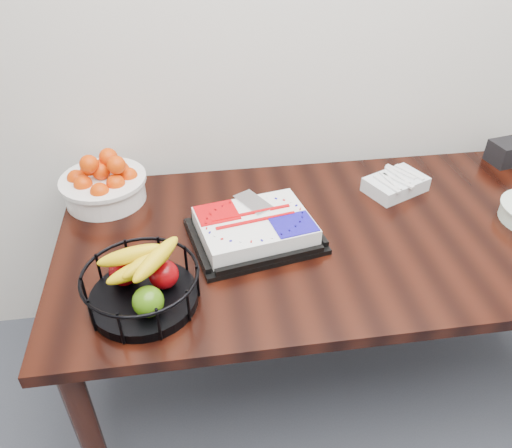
{
  "coord_description": "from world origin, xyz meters",
  "views": [
    {
      "loc": [
        -0.45,
        0.75,
        1.75
      ],
      "look_at": [
        -0.27,
        1.97,
        0.83
      ],
      "focal_mm": 35.0,
      "sensor_mm": 36.0,
      "label": 1
    }
  ],
  "objects": [
    {
      "name": "table",
      "position": [
        0.0,
        2.0,
        0.66
      ],
      "size": [
        1.8,
        0.9,
        0.75
      ],
      "color": "black",
      "rests_on": "ground"
    },
    {
      "name": "cake_tray",
      "position": [
        -0.27,
        2.0,
        0.79
      ],
      "size": [
        0.45,
        0.38,
        0.08
      ],
      "color": "black",
      "rests_on": "table"
    },
    {
      "name": "tangerine_bowl",
      "position": [
        -0.76,
        2.3,
        0.83
      ],
      "size": [
        0.3,
        0.3,
        0.19
      ],
      "color": "white",
      "rests_on": "table"
    },
    {
      "name": "fruit_basket",
      "position": [
        -0.61,
        1.76,
        0.82
      ],
      "size": [
        0.32,
        0.32,
        0.17
      ],
      "color": "black",
      "rests_on": "table"
    },
    {
      "name": "fork_bag",
      "position": [
        0.29,
        2.21,
        0.78
      ],
      "size": [
        0.25,
        0.21,
        0.06
      ],
      "color": "silver",
      "rests_on": "table"
    },
    {
      "name": "napkin_box",
      "position": [
        0.8,
        2.35,
        0.79
      ],
      "size": [
        0.14,
        0.13,
        0.09
      ],
      "primitive_type": "cube",
      "rotation": [
        0.0,
        0.0,
        0.18
      ],
      "color": "black",
      "rests_on": "table"
    }
  ]
}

